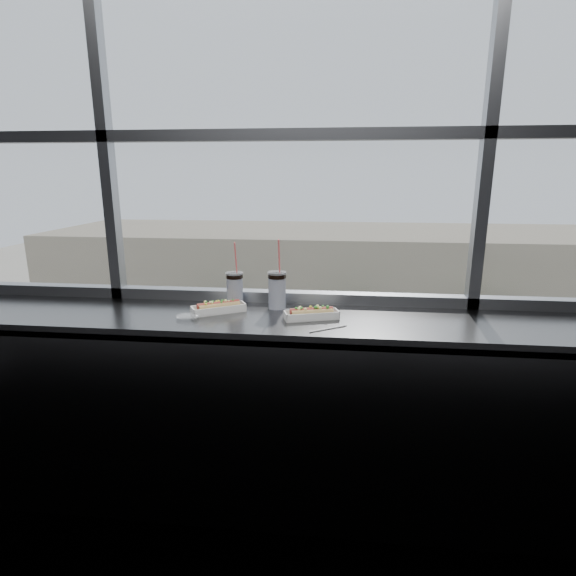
# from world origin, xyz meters

# --- Properties ---
(wall_back_lower) EXTENTS (6.00, 0.00, 6.00)m
(wall_back_lower) POSITION_xyz_m (0.00, 1.50, 0.55)
(wall_back_lower) COLOR black
(wall_back_lower) RESTS_ON ground
(window_glass) EXTENTS (6.00, 0.00, 6.00)m
(window_glass) POSITION_xyz_m (0.00, 1.52, 2.30)
(window_glass) COLOR silver
(window_glass) RESTS_ON ground
(window_mullions) EXTENTS (6.00, 0.08, 2.40)m
(window_mullions) POSITION_xyz_m (0.00, 1.50, 2.30)
(window_mullions) COLOR gray
(window_mullions) RESTS_ON ground
(counter) EXTENTS (6.00, 0.55, 0.06)m
(counter) POSITION_xyz_m (0.00, 1.23, 1.07)
(counter) COLOR slate
(counter) RESTS_ON ground
(counter_fascia) EXTENTS (6.00, 0.04, 1.04)m
(counter_fascia) POSITION_xyz_m (0.00, 0.97, 0.55)
(counter_fascia) COLOR slate
(counter_fascia) RESTS_ON ground
(hotdog_tray_left) EXTENTS (0.29, 0.22, 0.07)m
(hotdog_tray_left) POSITION_xyz_m (-0.34, 1.26, 1.13)
(hotdog_tray_left) COLOR white
(hotdog_tray_left) RESTS_ON counter
(hotdog_tray_right) EXTENTS (0.28, 0.16, 0.07)m
(hotdog_tray_right) POSITION_xyz_m (0.15, 1.21, 1.13)
(hotdog_tray_right) COLOR white
(hotdog_tray_right) RESTS_ON counter
(soda_cup_left) EXTENTS (0.10, 0.10, 0.35)m
(soda_cup_left) POSITION_xyz_m (-0.28, 1.39, 1.20)
(soda_cup_left) COLOR white
(soda_cup_left) RESTS_ON counter
(soda_cup_right) EXTENTS (0.10, 0.10, 0.38)m
(soda_cup_right) POSITION_xyz_m (-0.04, 1.37, 1.21)
(soda_cup_right) COLOR white
(soda_cup_right) RESTS_ON counter
(loose_straw) EXTENTS (0.17, 0.12, 0.01)m
(loose_straw) POSITION_xyz_m (0.24, 1.05, 1.10)
(loose_straw) COLOR white
(loose_straw) RESTS_ON counter
(wrapper) EXTENTS (0.11, 0.08, 0.03)m
(wrapper) POSITION_xyz_m (-0.46, 1.13, 1.11)
(wrapper) COLOR silver
(wrapper) RESTS_ON counter
(plaza_ground) EXTENTS (120.00, 120.00, 0.00)m
(plaza_ground) POSITION_xyz_m (0.00, 45.00, -11.00)
(plaza_ground) COLOR #B1A998
(plaza_ground) RESTS_ON ground
(street_asphalt) EXTENTS (80.00, 10.00, 0.06)m
(street_asphalt) POSITION_xyz_m (0.00, 21.50, -10.97)
(street_asphalt) COLOR black
(street_asphalt) RESTS_ON plaza_ground
(far_sidewalk) EXTENTS (80.00, 6.00, 0.04)m
(far_sidewalk) POSITION_xyz_m (0.00, 29.50, -10.98)
(far_sidewalk) COLOR #B1A998
(far_sidewalk) RESTS_ON plaza_ground
(far_building) EXTENTS (50.00, 14.00, 8.00)m
(far_building) POSITION_xyz_m (0.00, 39.50, -7.00)
(far_building) COLOR gray
(far_building) RESTS_ON plaza_ground
(car_near_d) EXTENTS (2.94, 6.10, 1.97)m
(car_near_d) POSITION_xyz_m (6.46, 17.50, -9.95)
(car_near_d) COLOR #B9B9B9
(car_near_d) RESTS_ON street_asphalt
(car_near_b) EXTENTS (2.92, 6.20, 2.02)m
(car_near_b) POSITION_xyz_m (-7.85, 17.50, -9.93)
(car_near_b) COLOR #312A27
(car_near_b) RESTS_ON street_asphalt
(car_far_b) EXTENTS (2.83, 5.89, 1.91)m
(car_far_b) POSITION_xyz_m (1.17, 25.50, -9.99)
(car_far_b) COLOR #B00E00
(car_far_b) RESTS_ON street_asphalt
(car_far_a) EXTENTS (2.70, 6.09, 2.00)m
(car_far_a) POSITION_xyz_m (-11.18, 25.50, -9.94)
(car_far_a) COLOR black
(car_far_a) RESTS_ON street_asphalt
(car_near_a) EXTENTS (3.12, 6.24, 2.00)m
(car_near_a) POSITION_xyz_m (-12.08, 17.50, -9.94)
(car_near_a) COLOR silver
(car_near_a) RESTS_ON street_asphalt
(pedestrian_c) EXTENTS (0.93, 0.69, 2.08)m
(pedestrian_c) POSITION_xyz_m (6.62, 29.00, -9.92)
(pedestrian_c) COLOR #66605B
(pedestrian_c) RESTS_ON far_sidewalk
(pedestrian_a) EXTENTS (0.71, 0.95, 2.14)m
(pedestrian_a) POSITION_xyz_m (-5.05, 28.86, -9.89)
(pedestrian_a) COLOR #66605B
(pedestrian_a) RESTS_ON far_sidewalk
(pedestrian_b) EXTENTS (0.84, 0.63, 1.88)m
(pedestrian_b) POSITION_xyz_m (-1.32, 30.67, -10.02)
(pedestrian_b) COLOR #66605B
(pedestrian_b) RESTS_ON far_sidewalk
(tree_left) EXTENTS (2.96, 2.96, 4.63)m
(tree_left) POSITION_xyz_m (-8.41, 29.50, -7.86)
(tree_left) COLOR #47382B
(tree_left) RESTS_ON far_sidewalk
(tree_center) EXTENTS (3.10, 3.10, 4.85)m
(tree_center) POSITION_xyz_m (1.36, 29.50, -7.71)
(tree_center) COLOR #47382B
(tree_center) RESTS_ON far_sidewalk
(tree_right) EXTENTS (3.08, 3.08, 4.81)m
(tree_right) POSITION_xyz_m (11.15, 29.50, -7.74)
(tree_right) COLOR #47382B
(tree_right) RESTS_ON far_sidewalk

